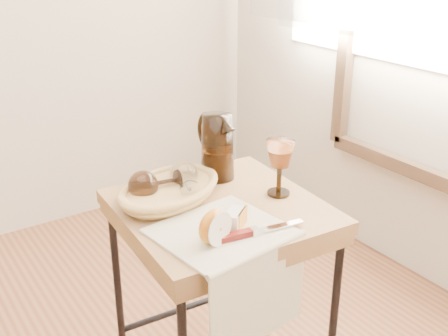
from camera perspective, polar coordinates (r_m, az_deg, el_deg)
side_table at (r=1.73m, az=-0.38°, el=-14.03°), size 0.58×0.58×0.69m
tea_towel at (r=1.41m, az=-0.28°, el=-6.57°), size 0.34×0.31×0.01m
bread_basket at (r=1.58m, az=-5.61°, el=-2.50°), size 0.36×0.31×0.05m
goblet_lying_a at (r=1.57m, az=-6.75°, el=-1.53°), size 0.15×0.11×0.09m
goblet_lying_b at (r=1.57m, az=-3.90°, el=-1.35°), size 0.13×0.16×0.08m
pitcher at (r=1.69m, az=-0.69°, el=2.19°), size 0.16×0.24×0.24m
wine_goblet at (r=1.59m, az=5.75°, el=0.05°), size 0.09×0.09×0.17m
apple_half at (r=1.34m, az=-1.14°, el=-6.04°), size 0.10×0.08×0.09m
apple_wedge at (r=1.41m, az=1.09°, el=-5.33°), size 0.08×0.07×0.05m
table_knife at (r=1.40m, az=3.47°, el=-6.40°), size 0.24×0.06×0.02m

